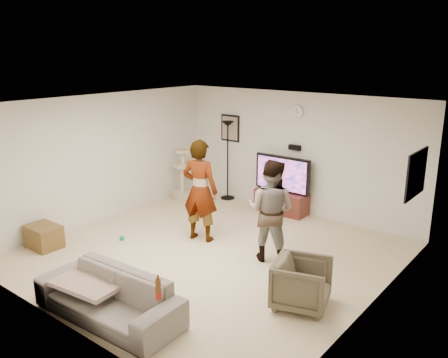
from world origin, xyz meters
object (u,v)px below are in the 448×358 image
Objects in this scene: cat_tree at (182,174)px; armchair at (302,284)px; side_table at (44,236)px; sofa at (108,297)px; beer_bottle at (158,289)px; tv_stand at (281,202)px; person_left at (200,191)px; tv at (282,174)px; person_right at (271,211)px; floor_lamp at (228,161)px.

cat_tree is 4.99m from armchair.
armchair reaches higher than side_table.
cat_tree is 2.02× the size of side_table.
cat_tree reaches higher than sofa.
cat_tree is 4.80× the size of beer_bottle.
person_left is at bearing -99.75° from tv_stand.
tv_stand is at bearing 0.00° from tv.
person_left is 0.91× the size of sofa.
tv_stand is at bearing 18.52° from armchair.
person_right is at bearing 96.07° from beer_bottle.
sofa is (-0.64, -2.74, -0.54)m from person_right.
beer_bottle is at bearing 84.35° from person_right.
person_right is at bearing -62.87° from tv_stand.
person_right is at bearing -39.86° from floor_lamp.
tv_stand is at bearing 105.70° from beer_bottle.
floor_lamp is 1.48× the size of cat_tree.
armchair is (1.77, 1.77, 0.03)m from sofa.
person_left is at bearing -99.75° from tv.
side_table is (-2.66, 0.70, -0.10)m from sofa.
armchair is at bearing 148.15° from person_left.
armchair reaches higher than sofa.
person_right is (1.43, 0.08, -0.08)m from person_left.
floor_lamp is 5.24m from sofa.
floor_lamp is 0.97× the size of person_left.
floor_lamp is at bearing -51.59° from person_right.
side_table is at bearing -118.64° from tv.
person_left is 3.17m from beer_bottle.
floor_lamp is 2.45× the size of armchair.
tv_stand is 1.61m from floor_lamp.
tv_stand is 2.40m from person_right.
armchair reaches higher than tv_stand.
person_left is at bearing -63.31° from floor_lamp.
person_left reaches higher than floor_lamp.
sofa is at bearing 180.00° from beer_bottle.
tv_stand is 4.82m from sofa.
person_left reaches higher than tv.
person_right is 2.76m from beer_bottle.
person_left reaches higher than person_right.
person_right reaches higher than sofa.
side_table is at bearing 33.57° from person_left.
side_table is at bearing 86.24° from armchair.
person_left reaches higher than armchair.
tv is 4.99m from beer_bottle.
person_left is at bearing 53.53° from armchair.
tv is 0.62× the size of sofa.
floor_lamp is 0.88× the size of sofa.
person_left is at bearing 122.88° from beer_bottle.
cat_tree is at bearing -162.61° from tv_stand.
armchair is (2.19, -3.04, 0.10)m from tv_stand.
armchair is at bearing -28.12° from cat_tree.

